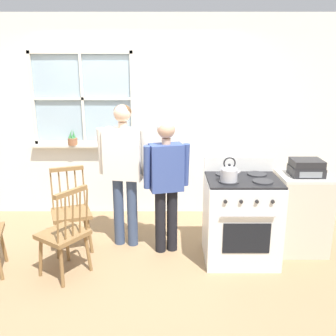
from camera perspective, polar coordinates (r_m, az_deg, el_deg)
ground_plane at (r=4.26m, az=-5.53°, el=-13.66°), size 16.00×16.00×0.00m
wall_back at (r=5.16m, az=-3.91°, el=7.29°), size 6.40×0.16×2.70m
chair_by_window at (r=4.43m, az=-14.74°, el=-6.64°), size 0.53×0.52×0.94m
chair_center_cluster at (r=3.92m, az=-15.68°, el=-9.79°), size 0.57×0.57×0.94m
person_elderly_left at (r=4.23m, az=-6.92°, el=0.72°), size 0.59×0.29×1.65m
person_teen_center at (r=4.08m, az=-0.45°, el=-1.21°), size 0.52×0.29×1.50m
stove at (r=4.14m, az=10.87°, el=-7.50°), size 0.77×0.68×1.08m
kettle at (r=3.80m, az=9.12°, el=-0.70°), size 0.21×0.17×0.25m
potted_plant at (r=5.27m, az=-14.52°, el=4.17°), size 0.13×0.13×0.22m
side_counter at (r=4.51m, az=19.42°, el=-6.46°), size 0.55×0.50×0.90m
stereo at (r=4.33m, az=20.16°, el=0.05°), size 0.34×0.29×0.18m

